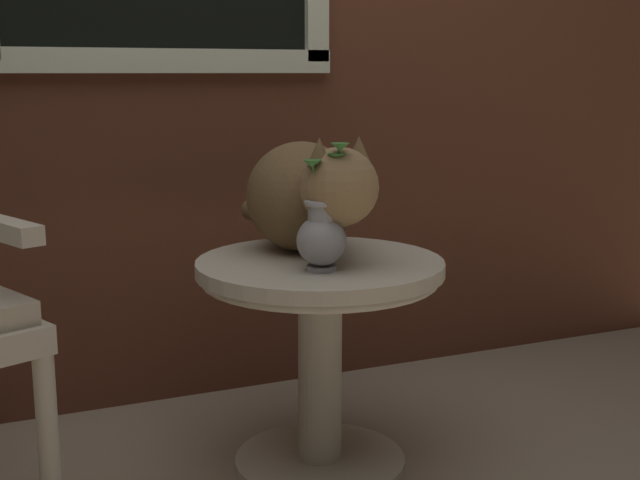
% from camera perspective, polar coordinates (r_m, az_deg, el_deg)
% --- Properties ---
extents(wicker_side_table, '(0.61, 0.61, 0.55)m').
position_cam_1_polar(wicker_side_table, '(2.14, 0.00, -5.56)').
color(wicker_side_table, '#B2A893').
rests_on(wicker_side_table, ground_plane).
extents(cat, '(0.30, 0.65, 0.31)m').
position_cam_1_polar(cat, '(2.15, -0.80, 3.05)').
color(cat, brown).
rests_on(cat, wicker_side_table).
extents(pewter_vase_with_ivy, '(0.12, 0.12, 0.30)m').
position_cam_1_polar(pewter_vase_with_ivy, '(1.97, 0.12, 0.50)').
color(pewter_vase_with_ivy, '#99999E').
rests_on(pewter_vase_with_ivy, wicker_side_table).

